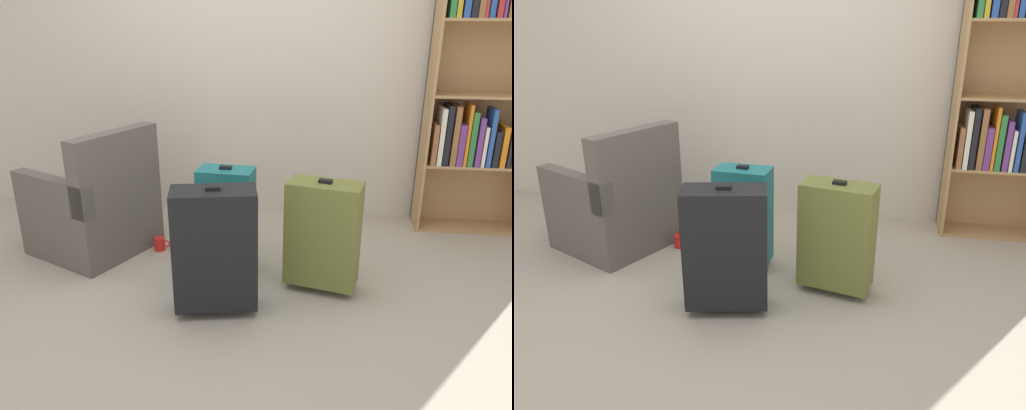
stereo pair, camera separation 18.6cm
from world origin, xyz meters
The scene contains 8 objects.
ground_plane centered at (0.00, 0.00, 0.00)m, with size 9.36×9.36×0.00m, color #9E9384.
back_wall centered at (0.00, 1.73, 1.30)m, with size 5.35×0.10×2.60m, color beige.
bookshelf centered at (1.75, 1.53, 1.14)m, with size 0.83×0.29×2.08m.
armchair centered at (-0.98, 0.77, 0.32)m, with size 0.93×0.93×0.90m.
mug centered at (-0.53, 0.80, 0.05)m, with size 0.12×0.08×0.10m.
suitcase_olive centered at (0.63, 0.41, 0.37)m, with size 0.47×0.31×0.72m.
suitcase_black centered at (0.03, 0.08, 0.39)m, with size 0.50×0.31×0.76m.
suitcase_teal centered at (0.00, 0.62, 0.37)m, with size 0.37×0.24×0.71m.
Camera 2 is at (0.77, -2.35, 1.62)m, focal length 35.25 mm.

